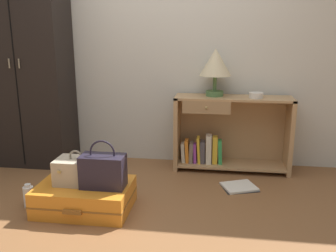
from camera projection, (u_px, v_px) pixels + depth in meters
The scene contains 11 objects.
ground_plane at pixel (129, 228), 2.59m from camera, with size 9.00×9.00×0.00m, color brown.
back_wall at pixel (161, 37), 3.70m from camera, with size 6.40×0.10×2.60m, color beige.
wardrobe at pixel (27, 61), 3.65m from camera, with size 0.82×0.47×2.12m.
bookshelf at pixel (226, 134), 3.63m from camera, with size 1.13×0.34×0.74m.
table_lamp at pixel (215, 64), 3.48m from camera, with size 0.31×0.31×0.46m.
bowl at pixel (256, 95), 3.44m from camera, with size 0.13×0.13×0.05m, color silver.
suitcase_large at pixel (85, 197), 2.84m from camera, with size 0.72×0.52×0.21m.
train_case at pixel (77, 171), 2.82m from camera, with size 0.31×0.24×0.27m.
handbag at pixel (103, 171), 2.73m from camera, with size 0.33×0.18×0.37m.
bottle at pixel (29, 196), 2.88m from camera, with size 0.08×0.08×0.19m.
open_book_on_floor at pixel (239, 187), 3.25m from camera, with size 0.36×0.33×0.02m.
Camera 1 is at (0.60, -2.26, 1.35)m, focal length 38.94 mm.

